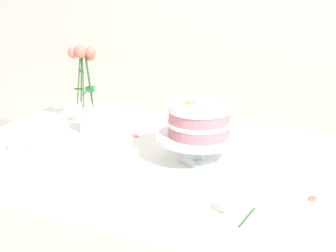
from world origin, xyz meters
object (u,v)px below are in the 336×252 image
layer_cake (199,119)px  cake_stand (199,140)px  flower_vase (85,92)px  teacup (18,147)px  dining_table (146,183)px  fallen_rose (225,206)px

layer_cake → cake_stand: bearing=42.7°
flower_vase → teacup: bearing=-110.7°
dining_table → layer_cake: size_ratio=6.57×
layer_cake → flower_vase: bearing=168.9°
dining_table → flower_vase: flower_vase is taller
layer_cake → flower_vase: flower_vase is taller
dining_table → teacup: size_ratio=10.88×
flower_vase → fallen_rose: bearing=-29.0°
dining_table → cake_stand: cake_stand is taller
layer_cake → flower_vase: (-0.51, 0.10, 0.02)m
flower_vase → fallen_rose: (0.71, -0.39, -0.15)m
dining_table → teacup: 0.48m
flower_vase → fallen_rose: 0.82m
dining_table → fallen_rose: 0.46m
cake_stand → fallen_rose: (0.19, -0.29, -0.06)m
cake_stand → flower_vase: (-0.51, 0.10, 0.09)m
flower_vase → fallen_rose: flower_vase is taller
layer_cake → fallen_rose: layer_cake is taller
cake_stand → fallen_rose: size_ratio=2.55×
cake_stand → layer_cake: 0.07m
cake_stand → layer_cake: layer_cake is taller
layer_cake → teacup: 0.66m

